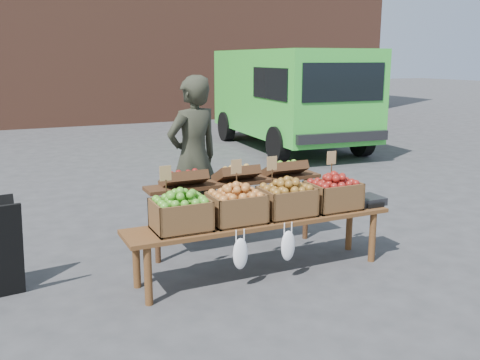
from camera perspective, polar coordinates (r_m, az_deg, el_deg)
name	(u,v)px	position (r m, az deg, el deg)	size (l,w,h in m)	color
ground	(255,283)	(5.18, 1.62, -10.95)	(80.00, 80.00, 0.00)	#3E3E41
delivery_van	(289,100)	(12.70, 5.25, 8.52)	(2.32, 5.07, 2.27)	green
vendor	(194,158)	(6.27, -4.98, 2.38)	(0.70, 0.46, 1.91)	#2B2D21
back_table	(236,205)	(5.86, -0.42, -2.66)	(2.10, 0.44, 1.04)	#3F2514
display_bench	(262,246)	(5.30, 2.31, -7.07)	(2.70, 0.56, 0.57)	brown
crate_golden_apples	(181,215)	(4.85, -6.34, -3.73)	(0.50, 0.40, 0.28)	green
crate_russet_pears	(236,208)	(5.05, -0.42, -2.99)	(0.50, 0.40, 0.28)	#B28A23
crate_red_apples	(287,201)	(5.29, 5.00, -2.29)	(0.50, 0.40, 0.28)	#A06D2D
crate_green_apples	(333,195)	(5.58, 9.90, -1.64)	(0.50, 0.40, 0.28)	#7B0601
weighing_scale	(366,200)	(5.86, 13.28, -2.12)	(0.34, 0.30, 0.08)	black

